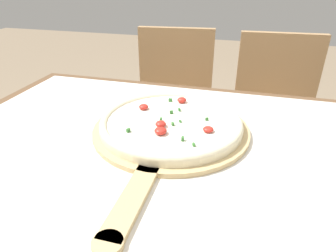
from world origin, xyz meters
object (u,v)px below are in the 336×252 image
at_px(pizza, 171,122).
at_px(chair_right, 273,117).
at_px(pizza_peel, 169,133).
at_px(chair_left, 173,106).

relative_size(pizza, chair_right, 0.40).
bearing_deg(pizza, pizza_peel, -89.86).
bearing_deg(chair_right, chair_left, 176.76).
bearing_deg(chair_left, chair_right, -6.37).
height_order(pizza_peel, pizza, pizza).
bearing_deg(chair_left, pizza_peel, -83.02).
distance_m(pizza_peel, chair_left, 0.81).
bearing_deg(chair_right, pizza_peel, -116.54).
bearing_deg(pizza_peel, chair_right, 66.75).
height_order(pizza, chair_left, chair_left).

